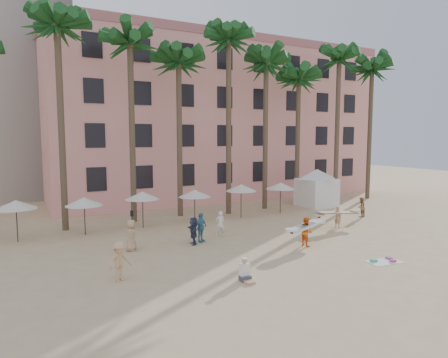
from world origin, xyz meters
TOP-DOWN VIEW (x-y plane):
  - ground at (0.00, 0.00)m, footprint 120.00×120.00m
  - pink_hotel at (7.00, 26.00)m, footprint 35.00×14.00m
  - palm_row at (0.51, 15.00)m, footprint 44.40×5.40m
  - umbrella_row at (-3.00, 12.50)m, footprint 22.50×2.70m
  - cabana at (11.97, 13.76)m, footprint 4.61×4.61m
  - beach_towel at (3.98, -0.89)m, footprint 1.91×1.20m
  - carrier_yellow at (7.39, 6.15)m, footprint 3.47×0.79m
  - carrier_white at (2.33, 3.49)m, footprint 3.09×1.65m
  - beachgoers at (-3.22, 6.18)m, footprint 21.91×6.33m
  - paddle at (-7.02, 7.87)m, footprint 0.18×0.04m
  - seated_man at (-3.92, 0.08)m, footprint 0.46×0.80m

SIDE VIEW (x-z plane):
  - ground at x=0.00m, z-range 0.00..0.00m
  - beach_towel at x=3.98m, z-range -0.04..0.10m
  - seated_man at x=-3.92m, z-range -0.16..0.88m
  - beachgoers at x=-3.22m, z-range -0.05..1.80m
  - carrier_yellow at x=7.39m, z-range 0.14..1.70m
  - carrier_white at x=2.33m, z-range 0.07..1.80m
  - paddle at x=-7.02m, z-range 0.30..2.52m
  - cabana at x=11.97m, z-range 0.32..3.82m
  - umbrella_row at x=-3.00m, z-range 0.97..3.69m
  - pink_hotel at x=7.00m, z-range 0.00..16.00m
  - palm_row at x=0.51m, z-range 4.82..21.12m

